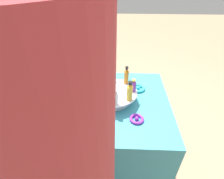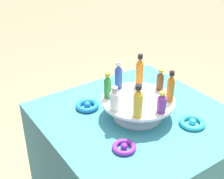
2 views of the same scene
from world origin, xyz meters
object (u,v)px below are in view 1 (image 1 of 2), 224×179
at_px(bottle_purple, 133,86).
at_px(bottle_amber, 126,76).
at_px(bottle_gold, 130,91).
at_px(bottle_green, 100,94).
at_px(bottle_brown, 113,75).
at_px(display_stand, 114,95).
at_px(ribbon_bow_teal, 138,88).
at_px(bottle_blue, 94,85).
at_px(ribbon_bow_purple, 137,119).
at_px(ribbon_bow_blue, 85,113).
at_px(bottle_clear, 115,98).
at_px(ribbon_bow_gold, 96,85).
at_px(bottle_orange, 100,76).

relative_size(bottle_purple, bottle_amber, 0.67).
bearing_deg(bottle_gold, bottle_purple, 162.39).
bearing_deg(bottle_green, bottle_brown, 162.39).
distance_m(display_stand, ribbon_bow_teal, 0.24).
height_order(bottle_blue, ribbon_bow_purple, bottle_blue).
relative_size(bottle_blue, bottle_green, 1.09).
height_order(display_stand, ribbon_bow_blue, display_stand).
xyz_separation_m(bottle_clear, ribbon_bow_blue, (0.02, -0.20, -0.13)).
xyz_separation_m(ribbon_bow_teal, ribbon_bow_blue, (0.30, -0.37, 0.00)).
bearing_deg(ribbon_bow_blue, display_stand, 129.18).
height_order(display_stand, bottle_amber, bottle_amber).
distance_m(bottle_blue, bottle_purple, 0.27).
xyz_separation_m(bottle_amber, ribbon_bow_teal, (-0.05, 0.10, -0.14)).
bearing_deg(ribbon_bow_purple, ribbon_bow_gold, -140.82).
height_order(bottle_blue, bottle_amber, bottle_amber).
xyz_separation_m(bottle_gold, ribbon_bow_purple, (0.10, 0.05, -0.14)).
xyz_separation_m(bottle_orange, bottle_green, (0.19, 0.02, -0.02)).
height_order(bottle_amber, ribbon_bow_purple, bottle_amber).
height_order(bottle_clear, ribbon_bow_purple, bottle_clear).
relative_size(bottle_amber, ribbon_bow_blue, 1.28).
xyz_separation_m(bottle_green, bottle_gold, (-0.02, 0.19, 0.01)).
bearing_deg(bottle_orange, ribbon_bow_gold, -153.78).
height_order(bottle_clear, ribbon_bow_blue, bottle_clear).
bearing_deg(ribbon_bow_teal, bottle_blue, -62.97).
bearing_deg(bottle_orange, bottle_amber, 94.89).
bearing_deg(ribbon_bow_blue, bottle_gold, 102.74).
bearing_deg(ribbon_bow_blue, bottle_orange, 160.66).
xyz_separation_m(bottle_clear, bottle_amber, (-0.24, 0.08, 0.02)).
xyz_separation_m(bottle_brown, ribbon_bow_purple, (0.32, 0.16, -0.13)).
bearing_deg(bottle_purple, bottle_gold, -17.61).
bearing_deg(bottle_purple, ribbon_bow_blue, -62.97).
height_order(bottle_amber, bottle_brown, bottle_amber).
distance_m(bottle_gold, ribbon_bow_teal, 0.29).
relative_size(display_stand, bottle_green, 2.72).
relative_size(bottle_gold, ribbon_bow_blue, 1.29).
distance_m(bottle_blue, bottle_clear, 0.19).
relative_size(bottle_clear, bottle_brown, 1.03).
xyz_separation_m(bottle_gold, bottle_purple, (-0.10, 0.03, -0.02)).
distance_m(bottle_blue, bottle_amber, 0.25).
bearing_deg(ribbon_bow_purple, bottle_green, -109.34).
xyz_separation_m(bottle_orange, bottle_blue, (0.10, -0.03, -0.01)).
xyz_separation_m(display_stand, bottle_green, (0.10, -0.09, 0.09)).
xyz_separation_m(bottle_orange, ribbon_bow_gold, (-0.10, -0.05, -0.15)).
bearing_deg(ribbon_bow_gold, bottle_green, 12.74).
relative_size(bottle_gold, ribbon_bow_gold, 1.35).
xyz_separation_m(bottle_brown, ribbon_bow_blue, (0.29, -0.17, -0.12)).
distance_m(ribbon_bow_purple, ribbon_bow_blue, 0.34).
relative_size(bottle_blue, ribbon_bow_blue, 1.20).
height_order(bottle_amber, ribbon_bow_gold, bottle_amber).
bearing_deg(ribbon_bow_purple, bottle_blue, -121.48).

